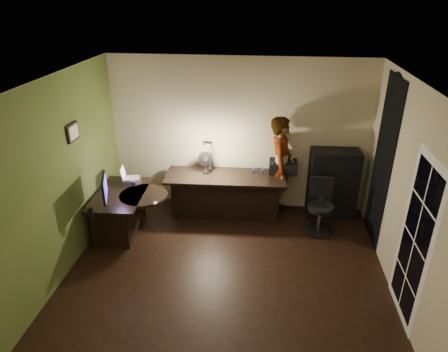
# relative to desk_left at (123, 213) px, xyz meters

# --- Properties ---
(floor) EXTENTS (4.50, 4.00, 0.01)m
(floor) POSITION_rel_desk_left_xyz_m (1.79, -0.82, -0.36)
(floor) COLOR black
(floor) RESTS_ON ground
(ceiling) EXTENTS (4.50, 4.00, 0.01)m
(ceiling) POSITION_rel_desk_left_xyz_m (1.79, -0.82, 2.35)
(ceiling) COLOR silver
(ceiling) RESTS_ON floor
(wall_back) EXTENTS (4.50, 0.01, 2.70)m
(wall_back) POSITION_rel_desk_left_xyz_m (1.79, 1.18, 0.99)
(wall_back) COLOR #C0B38E
(wall_back) RESTS_ON floor
(wall_front) EXTENTS (4.50, 0.01, 2.70)m
(wall_front) POSITION_rel_desk_left_xyz_m (1.79, -2.83, 0.99)
(wall_front) COLOR #C0B38E
(wall_front) RESTS_ON floor
(wall_left) EXTENTS (0.01, 4.00, 2.70)m
(wall_left) POSITION_rel_desk_left_xyz_m (-0.46, -0.82, 0.99)
(wall_left) COLOR #C0B38E
(wall_left) RESTS_ON floor
(wall_right) EXTENTS (0.01, 4.00, 2.70)m
(wall_right) POSITION_rel_desk_left_xyz_m (4.05, -0.82, 0.99)
(wall_right) COLOR #C0B38E
(wall_right) RESTS_ON floor
(green_wall_overlay) EXTENTS (0.00, 4.00, 2.70)m
(green_wall_overlay) POSITION_rel_desk_left_xyz_m (-0.45, -0.82, 0.99)
(green_wall_overlay) COLOR #495C26
(green_wall_overlay) RESTS_ON floor
(arched_doorway) EXTENTS (0.01, 0.90, 2.60)m
(arched_doorway) POSITION_rel_desk_left_xyz_m (4.03, 0.33, 0.94)
(arched_doorway) COLOR black
(arched_doorway) RESTS_ON floor
(french_door) EXTENTS (0.02, 0.92, 2.10)m
(french_door) POSITION_rel_desk_left_xyz_m (4.03, -1.37, 0.69)
(french_door) COLOR white
(french_door) RESTS_ON floor
(framed_picture) EXTENTS (0.04, 0.30, 0.25)m
(framed_picture) POSITION_rel_desk_left_xyz_m (-0.43, -0.37, 1.49)
(framed_picture) COLOR black
(framed_picture) RESTS_ON wall_left
(desk_left) EXTENTS (0.80, 1.26, 0.72)m
(desk_left) POSITION_rel_desk_left_xyz_m (0.00, 0.00, 0.00)
(desk_left) COLOR black
(desk_left) RESTS_ON floor
(desk_right) EXTENTS (2.08, 0.80, 0.77)m
(desk_right) POSITION_rel_desk_left_xyz_m (1.61, 0.73, 0.03)
(desk_right) COLOR black
(desk_right) RESTS_ON floor
(cabinet) EXTENTS (0.83, 0.45, 1.22)m
(cabinet) POSITION_rel_desk_left_xyz_m (3.45, 0.96, 0.25)
(cabinet) COLOR black
(cabinet) RESTS_ON floor
(laptop_stand) EXTENTS (0.28, 0.25, 0.10)m
(laptop_stand) POSITION_rel_desk_left_xyz_m (0.07, 0.37, 0.39)
(laptop_stand) COLOR silver
(laptop_stand) RESTS_ON desk_left
(laptop) EXTENTS (0.33, 0.31, 0.19)m
(laptop) POSITION_rel_desk_left_xyz_m (0.07, 0.37, 0.54)
(laptop) COLOR silver
(laptop) RESTS_ON laptop_stand
(monitor) EXTENTS (0.28, 0.54, 0.35)m
(monitor) POSITION_rel_desk_left_xyz_m (-0.08, -0.42, 0.52)
(monitor) COLOR black
(monitor) RESTS_ON desk_left
(mouse) EXTENTS (0.07, 0.10, 0.04)m
(mouse) POSITION_rel_desk_left_xyz_m (0.64, -0.25, 0.36)
(mouse) COLOR silver
(mouse) RESTS_ON desk_left
(phone) EXTENTS (0.10, 0.13, 0.01)m
(phone) POSITION_rel_desk_left_xyz_m (0.40, -0.32, 0.34)
(phone) COLOR black
(phone) RESTS_ON desk_left
(pen) EXTENTS (0.09, 0.13, 0.01)m
(pen) POSITION_rel_desk_left_xyz_m (0.61, 0.01, 0.35)
(pen) COLOR black
(pen) RESTS_ON desk_left
(speaker) EXTENTS (0.09, 0.09, 0.18)m
(speaker) POSITION_rel_desk_left_xyz_m (-0.15, -0.76, 0.43)
(speaker) COLOR black
(speaker) RESTS_ON desk_left
(notepad) EXTENTS (0.19, 0.22, 0.01)m
(notepad) POSITION_rel_desk_left_xyz_m (0.24, -0.26, 0.35)
(notepad) COLOR silver
(notepad) RESTS_ON desk_left
(desk_fan) EXTENTS (0.27, 0.19, 0.38)m
(desk_fan) POSITION_rel_desk_left_xyz_m (1.26, 0.82, 0.61)
(desk_fan) COLOR black
(desk_fan) RESTS_ON desk_right
(headphones) EXTENTS (0.22, 0.12, 0.10)m
(headphones) POSITION_rel_desk_left_xyz_m (2.15, 0.90, 0.47)
(headphones) COLOR #25379B
(headphones) RESTS_ON desk_right
(printer) EXTENTS (0.48, 0.38, 0.21)m
(printer) POSITION_rel_desk_left_xyz_m (2.59, 0.98, 0.53)
(printer) COLOR black
(printer) RESTS_ON desk_right
(desk_lamp) EXTENTS (0.18, 0.32, 0.67)m
(desk_lamp) POSITION_rel_desk_left_xyz_m (1.33, 0.85, 0.76)
(desk_lamp) COLOR black
(desk_lamp) RESTS_ON desk_right
(office_chair) EXTENTS (0.54, 0.54, 0.90)m
(office_chair) POSITION_rel_desk_left_xyz_m (3.21, 0.37, 0.09)
(office_chair) COLOR black
(office_chair) RESTS_ON floor
(person) EXTENTS (0.48, 0.67, 1.78)m
(person) POSITION_rel_desk_left_xyz_m (2.55, 0.96, 0.53)
(person) COLOR #D8A88C
(person) RESTS_ON floor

